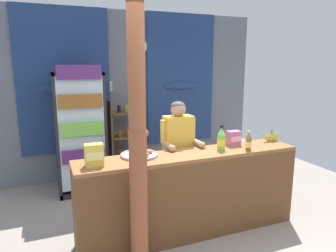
{
  "coord_description": "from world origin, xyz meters",
  "views": [
    {
      "loc": [
        -1.5,
        -2.73,
        2.01
      ],
      "look_at": [
        -0.1,
        0.72,
        1.25
      ],
      "focal_mm": 33.26,
      "sensor_mm": 36.0,
      "label": 1
    }
  ],
  "objects_px": {
    "shopkeeper": "(178,147)",
    "snack_box_instant_noodle": "(94,155)",
    "stall_counter": "(194,189)",
    "bottle_shelf_rack": "(124,140)",
    "pastry_tray": "(140,154)",
    "soda_bottle_iced_tea": "(248,142)",
    "banana_bunch": "(271,137)",
    "timber_post": "(138,137)",
    "snack_box_wafer": "(234,138)",
    "plastic_lawn_chair": "(218,156)",
    "drink_fridge": "(80,125)",
    "soda_bottle_lime_soda": "(221,139)"
  },
  "relations": [
    {
      "from": "shopkeeper",
      "to": "snack_box_instant_noodle",
      "type": "height_order",
      "value": "shopkeeper"
    },
    {
      "from": "stall_counter",
      "to": "snack_box_instant_noodle",
      "type": "bearing_deg",
      "value": 177.13
    },
    {
      "from": "bottle_shelf_rack",
      "to": "pastry_tray",
      "type": "xyz_separation_m",
      "value": [
        -0.29,
        -1.89,
        0.29
      ]
    },
    {
      "from": "soda_bottle_iced_tea",
      "to": "banana_bunch",
      "type": "bearing_deg",
      "value": 24.47
    },
    {
      "from": "bottle_shelf_rack",
      "to": "shopkeeper",
      "type": "height_order",
      "value": "shopkeeper"
    },
    {
      "from": "timber_post",
      "to": "snack_box_wafer",
      "type": "distance_m",
      "value": 1.52
    },
    {
      "from": "shopkeeper",
      "to": "pastry_tray",
      "type": "xyz_separation_m",
      "value": [
        -0.6,
        -0.29,
        0.05
      ]
    },
    {
      "from": "plastic_lawn_chair",
      "to": "drink_fridge",
      "type": "bearing_deg",
      "value": 165.65
    },
    {
      "from": "plastic_lawn_chair",
      "to": "snack_box_instant_noodle",
      "type": "bearing_deg",
      "value": -150.54
    },
    {
      "from": "snack_box_wafer",
      "to": "pastry_tray",
      "type": "distance_m",
      "value": 1.23
    },
    {
      "from": "soda_bottle_lime_soda",
      "to": "pastry_tray",
      "type": "height_order",
      "value": "soda_bottle_lime_soda"
    },
    {
      "from": "pastry_tray",
      "to": "banana_bunch",
      "type": "bearing_deg",
      "value": -0.64
    },
    {
      "from": "timber_post",
      "to": "drink_fridge",
      "type": "height_order",
      "value": "timber_post"
    },
    {
      "from": "timber_post",
      "to": "banana_bunch",
      "type": "distance_m",
      "value": 2.06
    },
    {
      "from": "plastic_lawn_chair",
      "to": "shopkeeper",
      "type": "distance_m",
      "value": 1.42
    },
    {
      "from": "shopkeeper",
      "to": "soda_bottle_lime_soda",
      "type": "distance_m",
      "value": 0.58
    },
    {
      "from": "soda_bottle_lime_soda",
      "to": "snack_box_wafer",
      "type": "distance_m",
      "value": 0.29
    },
    {
      "from": "soda_bottle_lime_soda",
      "to": "snack_box_instant_noodle",
      "type": "distance_m",
      "value": 1.49
    },
    {
      "from": "shopkeeper",
      "to": "pastry_tray",
      "type": "bearing_deg",
      "value": -154.04
    },
    {
      "from": "timber_post",
      "to": "banana_bunch",
      "type": "relative_size",
      "value": 10.52
    },
    {
      "from": "soda_bottle_lime_soda",
      "to": "pastry_tray",
      "type": "relative_size",
      "value": 0.73
    },
    {
      "from": "bottle_shelf_rack",
      "to": "soda_bottle_iced_tea",
      "type": "xyz_separation_m",
      "value": [
        0.97,
        -2.16,
        0.38
      ]
    },
    {
      "from": "stall_counter",
      "to": "soda_bottle_lime_soda",
      "type": "xyz_separation_m",
      "value": [
        0.39,
        0.09,
        0.53
      ]
    },
    {
      "from": "soda_bottle_iced_tea",
      "to": "pastry_tray",
      "type": "relative_size",
      "value": 0.58
    },
    {
      "from": "stall_counter",
      "to": "snack_box_wafer",
      "type": "xyz_separation_m",
      "value": [
        0.65,
        0.21,
        0.49
      ]
    },
    {
      "from": "snack_box_wafer",
      "to": "plastic_lawn_chair",
      "type": "bearing_deg",
      "value": 67.23
    },
    {
      "from": "banana_bunch",
      "to": "pastry_tray",
      "type": "bearing_deg",
      "value": 179.36
    },
    {
      "from": "shopkeeper",
      "to": "snack_box_wafer",
      "type": "bearing_deg",
      "value": -25.04
    },
    {
      "from": "soda_bottle_lime_soda",
      "to": "snack_box_instant_noodle",
      "type": "relative_size",
      "value": 1.31
    },
    {
      "from": "shopkeeper",
      "to": "banana_bunch",
      "type": "relative_size",
      "value": 5.78
    },
    {
      "from": "timber_post",
      "to": "banana_bunch",
      "type": "height_order",
      "value": "timber_post"
    },
    {
      "from": "timber_post",
      "to": "plastic_lawn_chair",
      "type": "relative_size",
      "value": 3.25
    },
    {
      "from": "soda_bottle_iced_tea",
      "to": "bottle_shelf_rack",
      "type": "bearing_deg",
      "value": 114.08
    },
    {
      "from": "timber_post",
      "to": "soda_bottle_iced_tea",
      "type": "distance_m",
      "value": 1.47
    },
    {
      "from": "bottle_shelf_rack",
      "to": "timber_post",
      "type": "bearing_deg",
      "value": -100.84
    },
    {
      "from": "timber_post",
      "to": "bottle_shelf_rack",
      "type": "relative_size",
      "value": 2.01
    },
    {
      "from": "timber_post",
      "to": "soda_bottle_lime_soda",
      "type": "distance_m",
      "value": 1.23
    },
    {
      "from": "timber_post",
      "to": "shopkeeper",
      "type": "relative_size",
      "value": 1.82
    },
    {
      "from": "stall_counter",
      "to": "soda_bottle_iced_tea",
      "type": "distance_m",
      "value": 0.84
    },
    {
      "from": "soda_bottle_iced_tea",
      "to": "snack_box_wafer",
      "type": "relative_size",
      "value": 1.32
    },
    {
      "from": "drink_fridge",
      "to": "soda_bottle_lime_soda",
      "type": "bearing_deg",
      "value": -50.96
    },
    {
      "from": "bottle_shelf_rack",
      "to": "pastry_tray",
      "type": "bearing_deg",
      "value": -98.65
    },
    {
      "from": "drink_fridge",
      "to": "bottle_shelf_rack",
      "type": "relative_size",
      "value": 1.42
    },
    {
      "from": "soda_bottle_iced_tea",
      "to": "banana_bunch",
      "type": "distance_m",
      "value": 0.61
    },
    {
      "from": "plastic_lawn_chair",
      "to": "soda_bottle_lime_soda",
      "type": "xyz_separation_m",
      "value": [
        -0.71,
        -1.21,
        0.63
      ]
    },
    {
      "from": "stall_counter",
      "to": "plastic_lawn_chair",
      "type": "bearing_deg",
      "value": 49.71
    },
    {
      "from": "bottle_shelf_rack",
      "to": "banana_bunch",
      "type": "height_order",
      "value": "bottle_shelf_rack"
    },
    {
      "from": "bottle_shelf_rack",
      "to": "snack_box_wafer",
      "type": "relative_size",
      "value": 7.54
    },
    {
      "from": "snack_box_wafer",
      "to": "soda_bottle_lime_soda",
      "type": "bearing_deg",
      "value": -154.03
    },
    {
      "from": "soda_bottle_lime_soda",
      "to": "stall_counter",
      "type": "bearing_deg",
      "value": -166.99
    }
  ]
}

